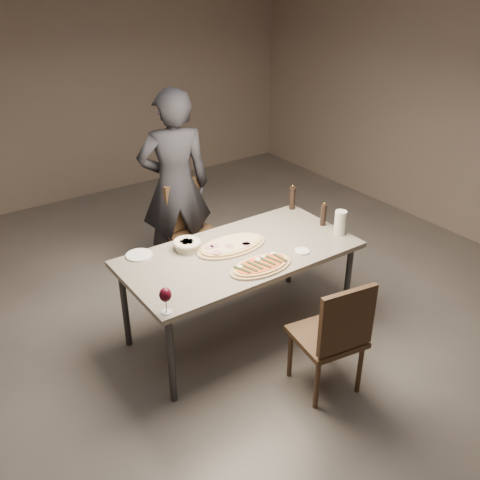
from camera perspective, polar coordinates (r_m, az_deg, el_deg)
room at (r=3.79m, az=-0.00°, el=7.38°), size 7.00×7.00×7.00m
dining_table at (r=4.09m, az=-0.00°, el=-1.95°), size 1.80×0.90×0.75m
zucchini_pizza at (r=3.85m, az=2.24°, el=-2.73°), size 0.50×0.28×0.05m
ham_pizza at (r=4.12m, az=-0.90°, el=-0.57°), size 0.59×0.33×0.04m
bread_basket at (r=4.09m, az=-5.68°, el=-0.45°), size 0.21×0.21×0.08m
oil_dish at (r=4.08m, az=6.64°, el=-1.18°), size 0.12×0.12×0.01m
pepper_mill_left at (r=4.74m, az=5.61°, el=4.53°), size 0.06×0.06×0.23m
pepper_mill_right at (r=4.48m, az=8.89°, el=2.70°), size 0.05×0.05×0.20m
carafe at (r=4.35m, az=10.64°, el=1.84°), size 0.10×0.10×0.20m
wine_glass at (r=3.35m, az=-7.96°, el=-5.90°), size 0.08×0.08×0.18m
side_plate at (r=4.07m, az=-10.71°, el=-1.59°), size 0.20×0.20×0.01m
chair_near at (r=3.67m, az=10.08°, el=-9.75°), size 0.49×0.49×0.91m
chair_far at (r=4.99m, az=-5.08°, el=1.55°), size 0.52×0.52×0.93m
diner at (r=4.91m, az=-6.95°, el=5.74°), size 0.75×0.61×1.78m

